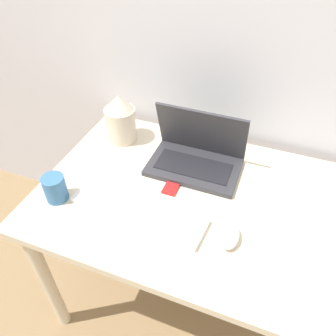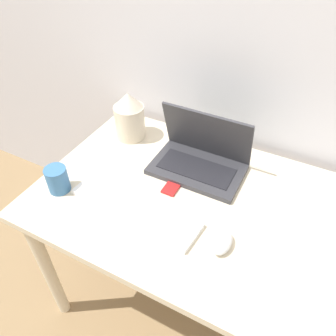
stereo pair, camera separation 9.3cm
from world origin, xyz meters
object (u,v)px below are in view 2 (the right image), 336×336
keyboard (135,207)px  mug (58,179)px  laptop (201,157)px  mp3_player (171,189)px  mouse (222,242)px  vase (129,116)px

keyboard → mug: mug is taller
laptop → mp3_player: 0.17m
mouse → mp3_player: bearing=150.0°
vase → mp3_player: (0.30, -0.21, -0.10)m
keyboard → mouse: (0.31, -0.00, 0.01)m
mouse → vase: 0.66m
keyboard → mouse: 0.31m
mouse → mug: mug is taller
vase → mp3_player: vase is taller
laptop → mouse: size_ratio=3.59×
mouse → mp3_player: (-0.25, 0.14, -0.01)m
laptop → vase: 0.35m
mouse → vase: (-0.55, 0.35, 0.08)m
laptop → mouse: bearing=-56.3°
mouse → keyboard: bearing=179.2°
mp3_player → mug: bearing=-153.0°
keyboard → mp3_player: keyboard is taller
laptop → keyboard: size_ratio=0.72×
keyboard → vase: size_ratio=2.30×
keyboard → mouse: bearing=-0.8°
laptop → vase: bearing=171.8°
mp3_player → keyboard: bearing=-114.7°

